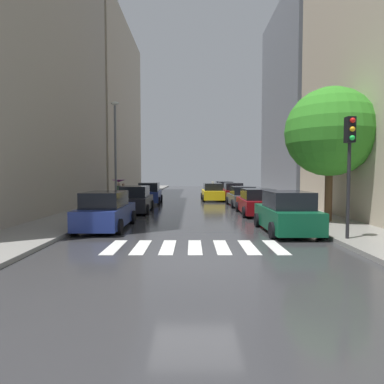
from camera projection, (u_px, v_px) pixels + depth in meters
The scene contains 22 objects.
ground_plane at pixel (191, 199), 33.15m from camera, with size 28.00×72.00×0.04m, color #303033.
sidewalk_left at pixel (128, 198), 33.11m from camera, with size 3.00×72.00×0.15m, color gray.
sidewalk_right at pixel (255, 198), 33.18m from camera, with size 3.00×72.00×0.15m, color gray.
crosswalk_stripes at pixel (193, 247), 10.85m from camera, with size 5.85×2.20×0.01m.
building_left_near at pixel (8, 20), 19.37m from camera, with size 6.00×20.22×23.31m, color #9E9384.
building_left_mid at pixel (102, 110), 40.06m from camera, with size 6.00×19.63×20.87m, color #B2A38C.
building_right_mid at pixel (305, 104), 31.28m from camera, with size 6.00×12.89×18.49m, color slate.
parked_car_left_nearest at pixel (105, 211), 14.56m from camera, with size 2.03×4.55×1.67m.
parked_car_left_second at pixel (134, 200), 20.94m from camera, with size 2.11×4.63×1.70m.
parked_car_left_third at pixel (148, 194), 27.53m from camera, with size 2.09×4.38×1.75m.
parked_car_right_nearest at pixel (285, 213), 13.61m from camera, with size 2.05×4.26×1.74m.
parked_car_right_second at pixel (255, 202), 19.72m from camera, with size 2.18×4.60×1.58m.
parked_car_right_third at pixel (240, 197), 24.94m from camera, with size 2.07×4.66×1.53m.
parked_car_right_fourth at pixel (231, 192), 30.67m from camera, with size 2.01×4.43×1.66m.
parked_car_right_fifth at pixel (224, 189), 36.97m from camera, with size 2.13×4.27×1.64m.
parked_car_right_sixth at pixel (221, 187), 43.45m from camera, with size 2.10×4.52×1.57m.
taxi_midroad at pixel (211, 192), 30.52m from camera, with size 2.13×4.72×1.81m.
pedestrian_foreground at pixel (122, 192), 26.77m from camera, with size 0.36×0.36×1.57m.
pedestrian_near_tree at pixel (117, 185), 26.56m from camera, with size 1.16×1.16×1.87m.
street_tree_right at pixel (328, 132), 15.96m from camera, with size 4.33×4.33×6.54m.
traffic_light_right_corner at pixel (348, 150), 11.43m from camera, with size 0.30×0.42×4.30m.
lamp_post_left at pixel (114, 147), 23.02m from camera, with size 0.60×0.28×7.43m.
Camera 1 is at (-0.10, -9.07, 2.42)m, focal length 30.38 mm.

